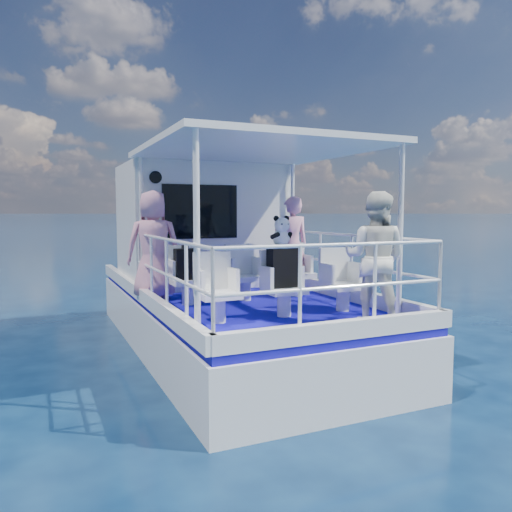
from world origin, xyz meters
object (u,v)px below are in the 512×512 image
(passenger_port_fwd, at_px, (154,245))
(passenger_stbd_aft, at_px, (375,258))
(panda, at_px, (281,231))
(backpack_center, at_px, (282,267))

(passenger_port_fwd, xyz_separation_m, passenger_stbd_aft, (2.07, -2.71, -0.04))
(passenger_port_fwd, xyz_separation_m, panda, (1.21, -1.91, 0.27))
(passenger_port_fwd, distance_m, backpack_center, 2.28)
(passenger_port_fwd, distance_m, passenger_stbd_aft, 3.41)
(panda, bearing_deg, passenger_port_fwd, 122.31)
(passenger_port_fwd, relative_size, passenger_stbd_aft, 1.05)
(passenger_stbd_aft, xyz_separation_m, panda, (-0.86, 0.80, 0.31))
(passenger_stbd_aft, height_order, panda, passenger_stbd_aft)
(passenger_stbd_aft, distance_m, backpack_center, 1.17)
(passenger_port_fwd, bearing_deg, passenger_stbd_aft, 140.64)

